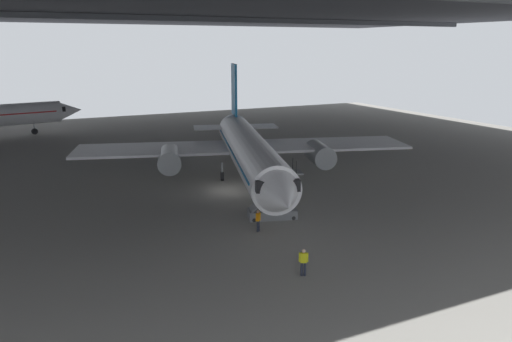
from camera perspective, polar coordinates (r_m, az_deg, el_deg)
name	(u,v)px	position (r m, az deg, el deg)	size (l,w,h in m)	color
ground_plane	(233,190)	(46.20, -2.66, -2.19)	(110.00, 110.00, 0.00)	gray
hangar_structure	(179,1)	(57.46, -8.66, 18.41)	(121.00, 99.00, 18.08)	#4C4F54
airplane_main	(249,151)	(47.08, -0.82, 2.31)	(33.26, 33.64, 10.84)	white
boarding_stairs	(273,209)	(38.73, 1.94, -4.29)	(4.30, 2.53, 4.53)	slate
crew_worker_near_nose	(303,261)	(29.39, 5.37, -10.02)	(0.49, 0.37, 1.63)	#232838
crew_worker_by_stairs	(258,219)	(35.88, 0.24, -5.46)	(0.46, 0.39, 1.61)	#232838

